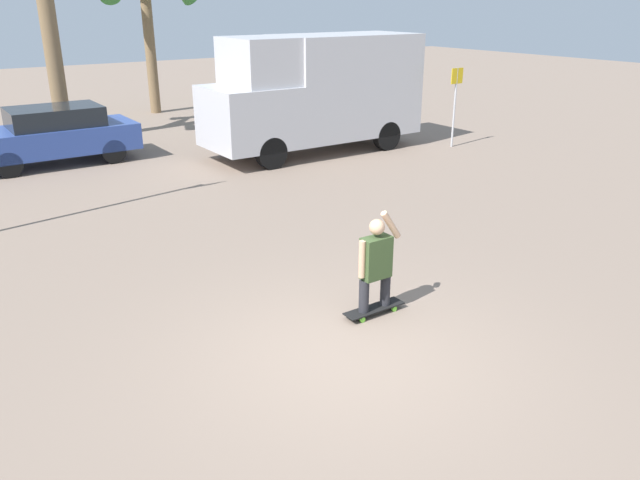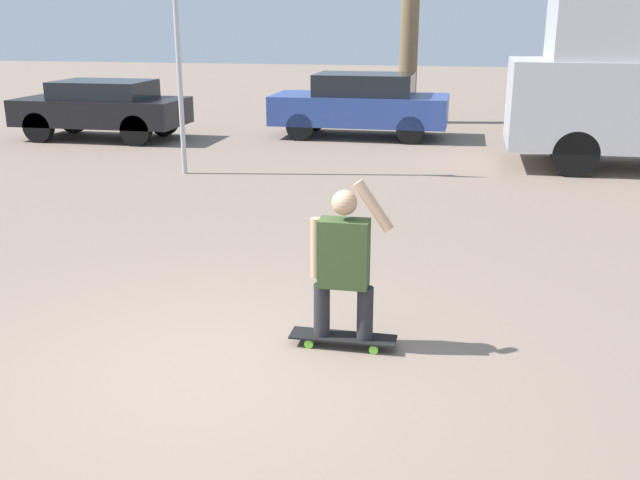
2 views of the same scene
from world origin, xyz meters
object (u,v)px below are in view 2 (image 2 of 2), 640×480
(skateboard, at_px, (343,338))
(parked_car_black, at_px, (102,107))
(parked_car_blue, at_px, (361,104))
(person_skateboarder, at_px, (344,258))

(skateboard, distance_m, parked_car_black, 12.47)
(skateboard, relative_size, parked_car_blue, 0.22)
(parked_car_blue, distance_m, parked_car_black, 6.11)
(parked_car_blue, xyz_separation_m, parked_car_black, (-5.92, -1.52, -0.05))
(skateboard, bearing_deg, person_skateboarder, 180.00)
(skateboard, bearing_deg, parked_car_black, 126.89)
(person_skateboarder, height_order, parked_car_blue, parked_car_blue)
(parked_car_black, bearing_deg, parked_car_blue, 14.37)
(skateboard, height_order, parked_car_black, parked_car_black)
(person_skateboarder, xyz_separation_m, parked_car_black, (-7.47, 9.96, -0.07))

